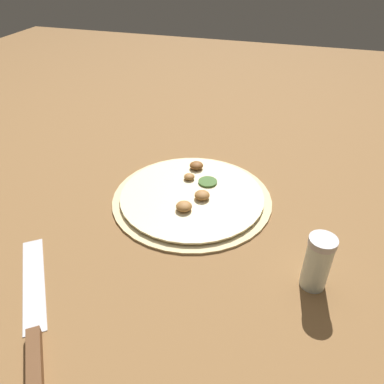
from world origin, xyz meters
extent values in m
plane|color=brown|center=(0.00, 0.00, 0.00)|extent=(3.00, 3.00, 0.00)
cylinder|color=beige|center=(0.00, 0.00, 0.00)|extent=(0.36, 0.36, 0.01)
cylinder|color=beige|center=(0.00, 0.00, 0.01)|extent=(0.33, 0.33, 0.00)
ellipsoid|color=#996633|center=(-0.01, -0.03, 0.02)|extent=(0.03, 0.03, 0.02)
cylinder|color=#385B23|center=(0.06, -0.02, 0.02)|extent=(0.04, 0.04, 0.00)
ellipsoid|color=brown|center=(0.11, 0.02, 0.02)|extent=(0.03, 0.03, 0.02)
ellipsoid|color=#996633|center=(-0.06, 0.00, 0.02)|extent=(0.03, 0.03, 0.02)
ellipsoid|color=#996633|center=(0.06, 0.02, 0.02)|extent=(0.03, 0.03, 0.01)
cube|color=silver|center=(-0.32, 0.20, 0.00)|extent=(0.20, 0.16, 0.00)
cube|color=brown|center=(-0.45, 0.09, 0.01)|extent=(0.10, 0.08, 0.02)
cylinder|color=silver|center=(-0.18, -0.27, 0.05)|extent=(0.04, 0.04, 0.09)
cylinder|color=#B2B2B7|center=(-0.18, -0.27, 0.10)|extent=(0.05, 0.05, 0.01)
camera|label=1|loc=(-0.66, -0.20, 0.51)|focal=35.00mm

